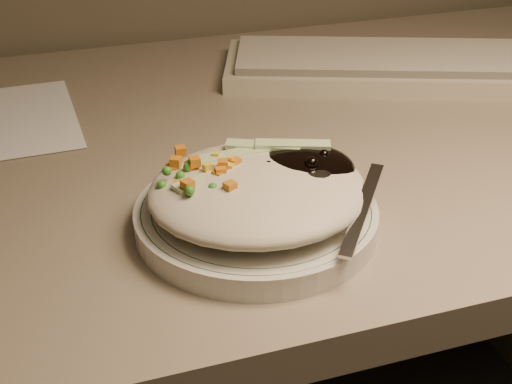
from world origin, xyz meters
name	(u,v)px	position (x,y,z in m)	size (l,w,h in m)	color
desk	(242,274)	(0.00, 1.38, 0.54)	(1.40, 0.70, 0.74)	#7E6F5B
plate	(256,217)	(-0.05, 1.19, 0.75)	(0.21, 0.21, 0.02)	silver
plate_rim	(256,208)	(-0.05, 1.19, 0.76)	(0.20, 0.20, 0.00)	#144723
meal	(261,186)	(-0.04, 1.18, 0.78)	(0.21, 0.19, 0.05)	#C1B79D
keyboard	(394,65)	(0.25, 1.49, 0.76)	(0.48, 0.31, 0.03)	#B4AE94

